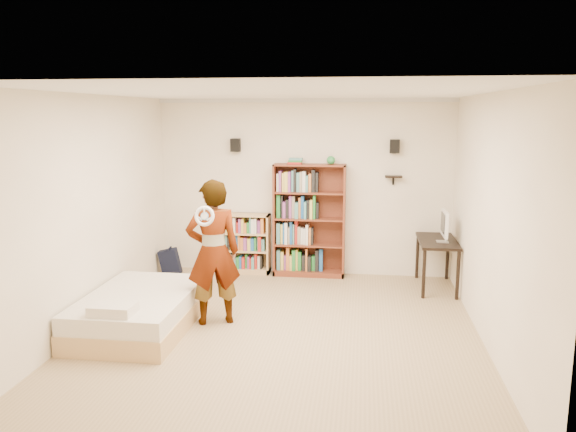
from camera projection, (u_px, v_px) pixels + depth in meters
The scene contains 14 objects.
ground at pixel (281, 332), 6.46m from camera, with size 4.50×5.00×0.01m, color tan.
room_shell at pixel (280, 180), 6.14m from camera, with size 4.52×5.02×2.71m.
crown_molding at pixel (280, 95), 5.98m from camera, with size 4.50×5.00×0.06m.
speaker_left at pixel (235, 145), 8.58m from camera, with size 0.14×0.12×0.20m, color black.
speaker_right at pixel (395, 146), 8.26m from camera, with size 0.14×0.12×0.20m, color black.
wall_shelf at pixel (394, 177), 8.36m from camera, with size 0.25×0.16×0.03m, color black.
tall_bookshelf at pixel (309, 221), 8.58m from camera, with size 1.09×0.32×1.73m, color brown, non-canonical shape.
low_bookshelf at pixel (246, 243), 8.80m from camera, with size 0.75×0.28×0.94m, color tan, non-canonical shape.
computer_desk at pixel (436, 264), 8.02m from camera, with size 0.52×1.04×0.71m, color black, non-canonical shape.
imac at pixel (443, 226), 7.77m from camera, with size 0.09×0.44×0.44m, color white, non-canonical shape.
daybed at pixel (139, 307), 6.52m from camera, with size 1.17×1.79×0.53m, color white, non-canonical shape.
person at pixel (213, 252), 6.60m from camera, with size 0.63×0.42×1.73m, color black.
wii_wheel at pixel (204, 216), 6.20m from camera, with size 0.23×0.23×0.04m, color white.
navy_bag at pixel (170, 262), 8.71m from camera, with size 0.31×0.20×0.42m, color black, non-canonical shape.
Camera 1 is at (0.90, -6.05, 2.48)m, focal length 35.00 mm.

